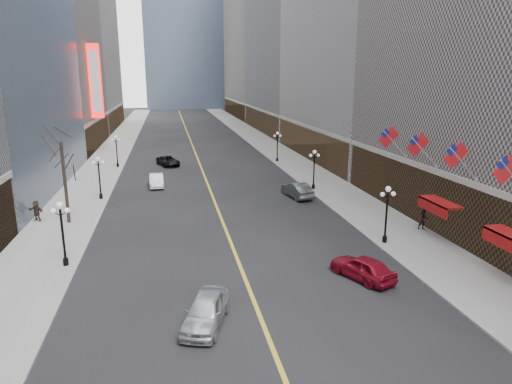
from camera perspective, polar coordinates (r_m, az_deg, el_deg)
name	(u,v)px	position (r m, az deg, el deg)	size (l,w,h in m)	color
sidewalk_east	(285,157)	(74.59, 3.59, 4.41)	(6.00, 230.00, 0.15)	gray
sidewalk_west	(106,163)	(72.89, -18.29, 3.48)	(6.00, 230.00, 0.15)	gray
lane_line	(194,150)	(82.26, -7.71, 5.18)	(0.25, 200.00, 0.02)	gold
bldg_east_c	(314,26)	(113.10, 7.25, 19.91)	(26.60, 40.60, 48.80)	gray
bldg_east_d	(273,17)	(155.13, 2.09, 21.03)	(26.60, 46.60, 62.80)	gray
bldg_west_c	(7,0)	(92.57, -28.67, 20.31)	(26.60, 30.60, 50.80)	gray
streetlamp_east_1	(387,209)	(36.50, 16.04, -2.00)	(1.26, 0.44, 4.52)	black
streetlamp_east_2	(314,165)	(52.70, 7.28, 3.34)	(1.26, 0.44, 4.52)	black
streetlamp_east_3	(277,143)	(69.79, 2.69, 6.09)	(1.26, 0.44, 4.52)	black
streetlamp_west_1	(62,227)	(33.47, -23.09, -4.06)	(1.26, 0.44, 4.52)	black
streetlamp_west_2	(99,173)	(50.65, -19.03, 2.23)	(1.26, 0.44, 4.52)	black
streetlamp_west_3	(116,148)	(68.26, -17.04, 5.30)	(1.26, 0.44, 4.52)	black
flag_2	(510,172)	(30.94, 29.12, 2.25)	(2.87, 0.12, 2.87)	#B2B2B7
flag_3	(458,157)	(34.84, 23.93, 3.98)	(2.87, 0.12, 2.87)	#B2B2B7
flag_4	(420,147)	(38.99, 19.80, 5.33)	(2.87, 0.12, 2.87)	#B2B2B7
flag_5	(390,139)	(43.32, 16.46, 6.40)	(2.87, 0.12, 2.87)	#B2B2B7
awning_b	(511,238)	(32.45, 29.31, -5.00)	(1.40, 4.00, 0.93)	maroon
awning_c	(438,203)	(38.57, 21.78, -1.34)	(1.40, 4.00, 0.93)	maroon
theatre_marquee	(95,81)	(81.95, -19.44, 12.91)	(2.00, 0.55, 12.00)	red
tree_west_far	(62,155)	(42.62, -23.07, 4.30)	(3.60, 3.60, 7.92)	#2D231C
car_nb_near	(206,310)	(24.91, -6.31, -14.51)	(1.91, 4.76, 1.62)	#B7BBC0
car_nb_mid	(156,180)	(55.57, -12.34, 1.42)	(1.59, 4.57, 1.50)	silver
car_nb_far	(168,161)	(68.49, -10.91, 3.84)	(2.35, 5.10, 1.42)	black
car_sb_mid	(363,267)	(30.65, 13.17, -9.16)	(1.84, 4.58, 1.56)	maroon
car_sb_far	(297,190)	(49.64, 5.16, 0.26)	(1.74, 4.99, 1.65)	#464B4D
ped_east_walk	(424,219)	(41.08, 20.21, -3.21)	(0.89, 0.49, 1.82)	black
ped_west_far	(36,211)	(45.36, -25.76, -2.13)	(1.74, 0.50, 1.87)	#2F261A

